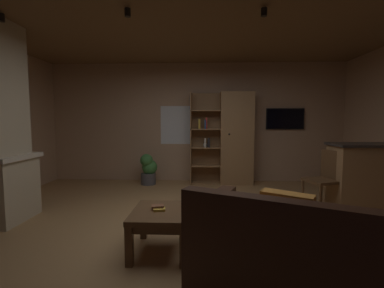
{
  "coord_description": "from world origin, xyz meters",
  "views": [
    {
      "loc": [
        0.15,
        -3.29,
        1.37
      ],
      "look_at": [
        0.0,
        0.4,
        1.05
      ],
      "focal_mm": 24.93,
      "sensor_mm": 36.0,
      "label": 1
    }
  ],
  "objects_px": {
    "coffee_table": "(161,218)",
    "wall_mounted_tv": "(285,119)",
    "bookshelf_cabinet": "(232,139)",
    "dining_chair": "(326,176)",
    "leather_couch": "(296,256)",
    "kitchen_bar_counter": "(378,177)",
    "potted_floor_plant": "(148,169)",
    "table_book_1": "(158,206)",
    "table_book_0": "(159,209)"
  },
  "relations": [
    {
      "from": "coffee_table",
      "to": "wall_mounted_tv",
      "type": "relative_size",
      "value": 0.83
    },
    {
      "from": "bookshelf_cabinet",
      "to": "dining_chair",
      "type": "xyz_separation_m",
      "value": [
        1.25,
        -1.71,
        -0.46
      ]
    },
    {
      "from": "coffee_table",
      "to": "wall_mounted_tv",
      "type": "height_order",
      "value": "wall_mounted_tv"
    },
    {
      "from": "bookshelf_cabinet",
      "to": "dining_chair",
      "type": "relative_size",
      "value": 2.16
    },
    {
      "from": "dining_chair",
      "to": "leather_couch",
      "type": "bearing_deg",
      "value": -119.24
    },
    {
      "from": "kitchen_bar_counter",
      "to": "potted_floor_plant",
      "type": "relative_size",
      "value": 2.13
    },
    {
      "from": "bookshelf_cabinet",
      "to": "dining_chair",
      "type": "distance_m",
      "value": 2.17
    },
    {
      "from": "coffee_table",
      "to": "potted_floor_plant",
      "type": "relative_size",
      "value": 1.03
    },
    {
      "from": "kitchen_bar_counter",
      "to": "potted_floor_plant",
      "type": "xyz_separation_m",
      "value": [
        -3.87,
        1.53,
        -0.19
      ]
    },
    {
      "from": "wall_mounted_tv",
      "to": "bookshelf_cabinet",
      "type": "bearing_deg",
      "value": -169.95
    },
    {
      "from": "kitchen_bar_counter",
      "to": "table_book_1",
      "type": "height_order",
      "value": "kitchen_bar_counter"
    },
    {
      "from": "leather_couch",
      "to": "table_book_1",
      "type": "relative_size",
      "value": 14.65
    },
    {
      "from": "table_book_0",
      "to": "dining_chair",
      "type": "xyz_separation_m",
      "value": [
        2.34,
        1.43,
        0.08
      ]
    },
    {
      "from": "bookshelf_cabinet",
      "to": "potted_floor_plant",
      "type": "distance_m",
      "value": 1.94
    },
    {
      "from": "dining_chair",
      "to": "kitchen_bar_counter",
      "type": "bearing_deg",
      "value": 0.94
    },
    {
      "from": "table_book_1",
      "to": "wall_mounted_tv",
      "type": "distance_m",
      "value": 4.15
    },
    {
      "from": "kitchen_bar_counter",
      "to": "table_book_0",
      "type": "bearing_deg",
      "value": -155.25
    },
    {
      "from": "bookshelf_cabinet",
      "to": "coffee_table",
      "type": "xyz_separation_m",
      "value": [
        -1.07,
        -3.14,
        -0.63
      ]
    },
    {
      "from": "leather_couch",
      "to": "coffee_table",
      "type": "height_order",
      "value": "leather_couch"
    },
    {
      "from": "leather_couch",
      "to": "potted_floor_plant",
      "type": "xyz_separation_m",
      "value": [
        -1.92,
        3.6,
        0.03
      ]
    },
    {
      "from": "table_book_1",
      "to": "dining_chair",
      "type": "bearing_deg",
      "value": 30.53
    },
    {
      "from": "kitchen_bar_counter",
      "to": "bookshelf_cabinet",
      "type": "bearing_deg",
      "value": 140.33
    },
    {
      "from": "potted_floor_plant",
      "to": "table_book_0",
      "type": "bearing_deg",
      "value": -76.3
    },
    {
      "from": "wall_mounted_tv",
      "to": "coffee_table",
      "type": "bearing_deg",
      "value": -124.04
    },
    {
      "from": "bookshelf_cabinet",
      "to": "kitchen_bar_counter",
      "type": "bearing_deg",
      "value": -39.67
    },
    {
      "from": "coffee_table",
      "to": "table_book_0",
      "type": "bearing_deg",
      "value": -151.62
    },
    {
      "from": "leather_couch",
      "to": "table_book_0",
      "type": "xyz_separation_m",
      "value": [
        -1.19,
        0.62,
        0.16
      ]
    },
    {
      "from": "bookshelf_cabinet",
      "to": "coffee_table",
      "type": "distance_m",
      "value": 3.38
    },
    {
      "from": "coffee_table",
      "to": "bookshelf_cabinet",
      "type": "bearing_deg",
      "value": 71.1
    },
    {
      "from": "coffee_table",
      "to": "potted_floor_plant",
      "type": "distance_m",
      "value": 3.06
    },
    {
      "from": "bookshelf_cabinet",
      "to": "table_book_1",
      "type": "xyz_separation_m",
      "value": [
        -1.11,
        -3.11,
        -0.51
      ]
    },
    {
      "from": "table_book_0",
      "to": "potted_floor_plant",
      "type": "bearing_deg",
      "value": 103.7
    },
    {
      "from": "leather_couch",
      "to": "coffee_table",
      "type": "bearing_deg",
      "value": 151.98
    },
    {
      "from": "bookshelf_cabinet",
      "to": "wall_mounted_tv",
      "type": "relative_size",
      "value": 2.41
    },
    {
      "from": "coffee_table",
      "to": "wall_mounted_tv",
      "type": "distance_m",
      "value": 4.18
    },
    {
      "from": "coffee_table",
      "to": "potted_floor_plant",
      "type": "height_order",
      "value": "potted_floor_plant"
    },
    {
      "from": "kitchen_bar_counter",
      "to": "dining_chair",
      "type": "relative_size",
      "value": 1.54
    },
    {
      "from": "dining_chair",
      "to": "wall_mounted_tv",
      "type": "bearing_deg",
      "value": 91.86
    },
    {
      "from": "leather_couch",
      "to": "potted_floor_plant",
      "type": "height_order",
      "value": "leather_couch"
    },
    {
      "from": "leather_couch",
      "to": "table_book_0",
      "type": "distance_m",
      "value": 1.35
    },
    {
      "from": "potted_floor_plant",
      "to": "coffee_table",
      "type": "bearing_deg",
      "value": -75.97
    },
    {
      "from": "leather_couch",
      "to": "wall_mounted_tv",
      "type": "relative_size",
      "value": 2.27
    },
    {
      "from": "leather_couch",
      "to": "table_book_1",
      "type": "xyz_separation_m",
      "value": [
        -1.22,
        0.66,
        0.18
      ]
    },
    {
      "from": "kitchen_bar_counter",
      "to": "coffee_table",
      "type": "bearing_deg",
      "value": -155.27
    },
    {
      "from": "table_book_1",
      "to": "bookshelf_cabinet",
      "type": "bearing_deg",
      "value": 70.27
    },
    {
      "from": "table_book_0",
      "to": "dining_chair",
      "type": "distance_m",
      "value": 2.75
    },
    {
      "from": "coffee_table",
      "to": "potted_floor_plant",
      "type": "bearing_deg",
      "value": 104.03
    },
    {
      "from": "bookshelf_cabinet",
      "to": "leather_couch",
      "type": "bearing_deg",
      "value": -88.44
    },
    {
      "from": "coffee_table",
      "to": "dining_chair",
      "type": "bearing_deg",
      "value": 31.51
    },
    {
      "from": "table_book_1",
      "to": "kitchen_bar_counter",
      "type": "bearing_deg",
      "value": 23.99
    }
  ]
}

